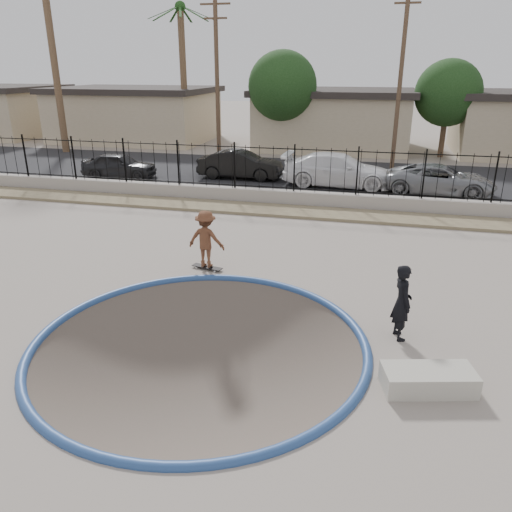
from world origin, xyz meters
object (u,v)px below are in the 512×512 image
object	(u,v)px
videographer	(402,302)
car_d	(440,180)
car_b	(240,165)
car_c	(339,170)
concrete_ledge	(428,380)
skateboard	(207,267)
skater	(206,242)
car_a	(119,165)

from	to	relation	value
videographer	car_d	xyz separation A→B (m)	(1.99, 13.37, -0.14)
car_b	car_d	xyz separation A→B (m)	(9.47, -1.08, -0.05)
car_c	car_d	bearing A→B (deg)	-94.82
car_c	concrete_ledge	bearing A→B (deg)	-167.29
skateboard	concrete_ledge	bearing A→B (deg)	-24.40
skater	car_c	world-z (taller)	skater
videographer	car_c	distance (m)	14.13
car_b	car_c	distance (m)	4.98
car_a	car_b	size ratio (longest dim) A/B	0.88
car_a	car_d	world-z (taller)	car_d
skater	car_c	distance (m)	11.59
videographer	car_b	size ratio (longest dim) A/B	0.39
skateboard	videographer	world-z (taller)	videographer
car_c	car_d	size ratio (longest dim) A/B	1.12
skateboard	car_a	distance (m)	13.42
videographer	concrete_ledge	world-z (taller)	videographer
skateboard	concrete_ledge	world-z (taller)	concrete_ledge
skateboard	skater	bearing A→B (deg)	112.87
skater	car_a	size ratio (longest dim) A/B	0.44
skater	videographer	bearing A→B (deg)	156.17
car_b	car_a	bearing A→B (deg)	102.12
videographer	car_d	world-z (taller)	videographer
car_d	videographer	bearing A→B (deg)	176.33
skater	car_d	size ratio (longest dim) A/B	0.35
car_b	car_c	size ratio (longest dim) A/B	0.81
car_b	car_d	size ratio (longest dim) A/B	0.91
car_b	car_d	bearing A→B (deg)	-96.69
skater	skateboard	bearing A→B (deg)	102.41
car_b	car_d	distance (m)	9.53
skateboard	car_a	bearing A→B (deg)	141.79
car_d	car_c	bearing A→B (deg)	88.11
videographer	car_b	world-z (taller)	videographer
concrete_ledge	car_b	world-z (taller)	car_b
car_d	concrete_ledge	bearing A→B (deg)	179.06
car_a	car_c	distance (m)	11.01
skateboard	videographer	distance (m)	5.86
car_c	car_d	distance (m)	4.55
skater	car_d	bearing A→B (deg)	-120.80
concrete_ledge	car_d	bearing A→B (deg)	84.26
skater	car_b	size ratio (longest dim) A/B	0.38
car_a	car_d	distance (m)	15.51
car_b	skateboard	bearing A→B (deg)	-169.23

